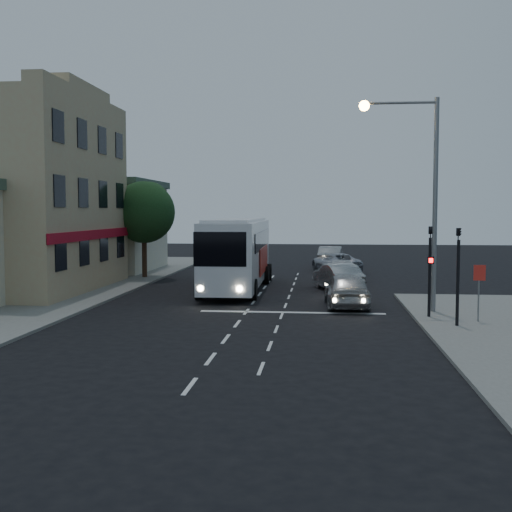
# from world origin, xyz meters

# --- Properties ---
(ground) EXTENTS (120.00, 120.00, 0.00)m
(ground) POSITION_xyz_m (0.00, 0.00, 0.00)
(ground) COLOR black
(sidewalk_far) EXTENTS (12.00, 50.00, 0.12)m
(sidewalk_far) POSITION_xyz_m (-13.00, 8.00, 0.06)
(sidewalk_far) COLOR slate
(sidewalk_far) RESTS_ON ground
(road_markings) EXTENTS (8.00, 30.55, 0.01)m
(road_markings) POSITION_xyz_m (1.29, 3.31, 0.00)
(road_markings) COLOR silver
(road_markings) RESTS_ON ground
(tour_bus) EXTENTS (3.08, 12.95, 3.96)m
(tour_bus) POSITION_xyz_m (-1.42, 10.07, 2.14)
(tour_bus) COLOR silver
(tour_bus) RESTS_ON ground
(car_suv) EXTENTS (2.10, 4.83, 1.62)m
(car_suv) POSITION_xyz_m (4.41, 3.80, 0.81)
(car_suv) COLOR #9D9D9D
(car_suv) RESTS_ON ground
(car_sedan_a) EXTENTS (2.87, 4.87, 1.52)m
(car_sedan_a) POSITION_xyz_m (4.13, 9.83, 0.76)
(car_sedan_a) COLOR #B4B4B4
(car_sedan_a) RESTS_ON ground
(car_sedan_b) EXTENTS (2.02, 4.79, 1.38)m
(car_sedan_b) POSITION_xyz_m (4.52, 14.63, 0.69)
(car_sedan_b) COLOR #B8B9BB
(car_sedan_b) RESTS_ON ground
(car_sedan_c) EXTENTS (3.91, 5.56, 1.41)m
(car_sedan_c) POSITION_xyz_m (4.26, 20.51, 0.70)
(car_sedan_c) COLOR #9B9EA9
(car_sedan_c) RESTS_ON ground
(car_extra) EXTENTS (2.12, 5.04, 1.62)m
(car_extra) POSITION_xyz_m (3.96, 25.33, 0.81)
(car_extra) COLOR #AEAEAE
(car_extra) RESTS_ON ground
(traffic_signal_main) EXTENTS (0.25, 0.35, 4.10)m
(traffic_signal_main) POSITION_xyz_m (7.60, 0.78, 2.42)
(traffic_signal_main) COLOR black
(traffic_signal_main) RESTS_ON sidewalk_near
(traffic_signal_side) EXTENTS (0.18, 0.15, 4.10)m
(traffic_signal_side) POSITION_xyz_m (8.30, -1.20, 2.42)
(traffic_signal_side) COLOR black
(traffic_signal_side) RESTS_ON sidewalk_near
(regulatory_sign) EXTENTS (0.45, 0.12, 2.20)m
(regulatory_sign) POSITION_xyz_m (9.30, -0.24, 1.60)
(regulatory_sign) COLOR slate
(regulatory_sign) RESTS_ON sidewalk_near
(streetlight) EXTENTS (3.32, 0.44, 9.00)m
(streetlight) POSITION_xyz_m (7.34, 2.20, 5.73)
(streetlight) COLOR slate
(streetlight) RESTS_ON sidewalk_near
(main_building) EXTENTS (10.12, 12.00, 11.00)m
(main_building) POSITION_xyz_m (-13.96, 8.00, 5.16)
(main_building) COLOR tan
(main_building) RESTS_ON sidewalk_far
(low_building_north) EXTENTS (9.40, 9.40, 6.50)m
(low_building_north) POSITION_xyz_m (-13.50, 20.00, 3.39)
(low_building_north) COLOR beige
(low_building_north) RESTS_ON sidewalk_far
(street_tree) EXTENTS (4.00, 4.00, 6.20)m
(street_tree) POSITION_xyz_m (-8.21, 15.02, 4.50)
(street_tree) COLOR black
(street_tree) RESTS_ON sidewalk_far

